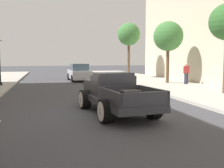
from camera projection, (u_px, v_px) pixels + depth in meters
ground_plane at (100, 112)px, 10.39m from camera, size 140.00×140.00×0.00m
hotrod_truck_gunmetal at (114, 93)px, 10.37m from camera, size 2.54×5.07×1.58m
car_background_silver at (79, 73)px, 25.15m from camera, size 2.02×4.37×1.65m
pedestrian_sidewalk_right at (186, 72)px, 20.33m from camera, size 0.53×0.22×1.65m
street_tree_second at (168, 37)px, 21.17m from camera, size 2.41×2.41×5.00m
street_tree_third at (129, 35)px, 27.26m from camera, size 2.35×2.35×5.71m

